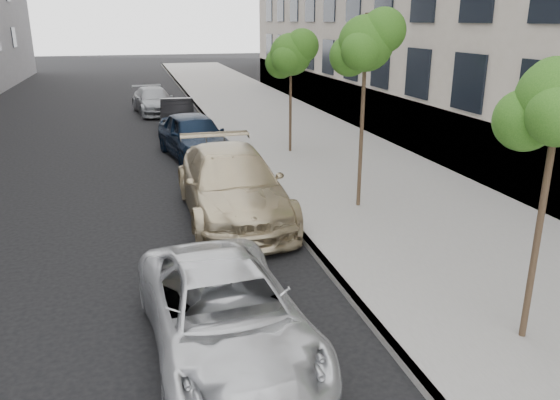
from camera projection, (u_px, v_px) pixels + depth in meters
name	position (u px, v px, depth m)	size (l,w,h in m)	color
sidewalk	(261.00, 112.00, 29.37)	(6.40, 72.00, 0.14)	gray
curb	(203.00, 115.00, 28.60)	(0.15, 72.00, 0.14)	#9E9B93
tree_mid	(367.00, 43.00, 13.13)	(1.69, 1.49, 4.95)	#38281C
tree_far	(291.00, 54.00, 19.28)	(1.80, 1.60, 4.38)	#38281C
minivan	(225.00, 314.00, 8.06)	(2.18, 4.73, 1.31)	silver
suv	(232.00, 184.00, 13.70)	(2.39, 5.88, 1.71)	#C5B38C
sedan_blue	(194.00, 136.00, 19.69)	(1.91, 4.76, 1.62)	black
sedan_black	(177.00, 115.00, 24.77)	(1.46, 4.19, 1.38)	black
sedan_rear	(154.00, 101.00, 29.18)	(1.90, 4.67, 1.36)	gray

